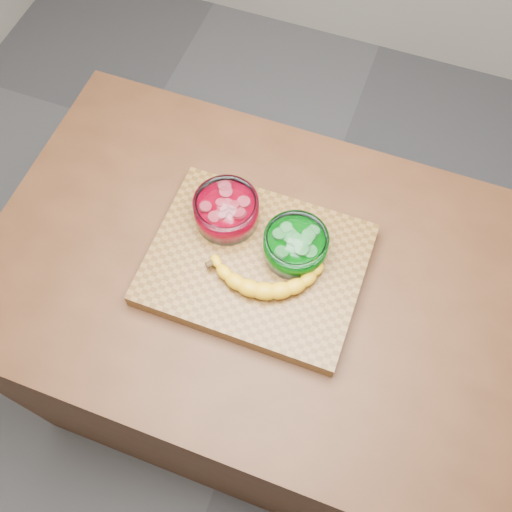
% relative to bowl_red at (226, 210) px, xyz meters
% --- Properties ---
extents(ground, '(3.50, 3.50, 0.00)m').
position_rel_bowl_red_xyz_m(ground, '(0.10, -0.08, -0.97)').
color(ground, '#56575B').
rests_on(ground, ground).
extents(counter, '(1.20, 0.80, 0.90)m').
position_rel_bowl_red_xyz_m(counter, '(0.10, -0.08, -0.52)').
color(counter, '#4A2916').
rests_on(counter, ground).
extents(cutting_board, '(0.45, 0.35, 0.04)m').
position_rel_bowl_red_xyz_m(cutting_board, '(0.10, -0.08, -0.05)').
color(cutting_board, brown).
rests_on(cutting_board, counter).
extents(bowl_red, '(0.14, 0.14, 0.07)m').
position_rel_bowl_red_xyz_m(bowl_red, '(0.00, 0.00, 0.00)').
color(bowl_red, white).
rests_on(bowl_red, cutting_board).
extents(bowl_green, '(0.14, 0.14, 0.06)m').
position_rel_bowl_red_xyz_m(bowl_green, '(0.17, -0.03, -0.00)').
color(bowl_green, white).
rests_on(bowl_green, cutting_board).
extents(banana, '(0.27, 0.15, 0.04)m').
position_rel_bowl_red_xyz_m(banana, '(0.12, -0.10, -0.01)').
color(banana, gold).
rests_on(banana, cutting_board).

